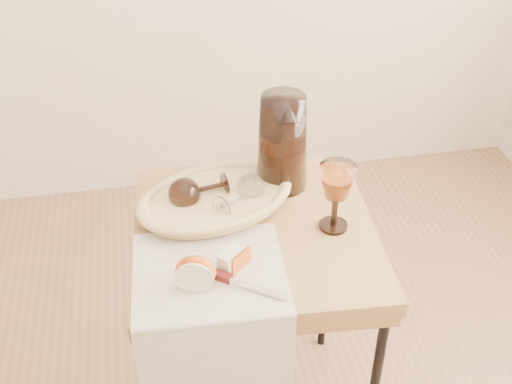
{
  "coord_description": "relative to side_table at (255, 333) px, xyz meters",
  "views": [
    {
      "loc": [
        0.09,
        -0.67,
        1.7
      ],
      "look_at": [
        0.32,
        0.48,
        0.85
      ],
      "focal_mm": 45.15,
      "sensor_mm": 36.0,
      "label": 1
    }
  ],
  "objects": [
    {
      "name": "side_table",
      "position": [
        0.0,
        0.0,
        0.0
      ],
      "size": [
        0.61,
        0.61,
        0.73
      ],
      "primitive_type": null,
      "rotation": [
        0.0,
        0.0,
        -0.07
      ],
      "color": "brown",
      "rests_on": "floor"
    },
    {
      "name": "tea_towel",
      "position": [
        -0.13,
        -0.14,
        0.37
      ],
      "size": [
        0.35,
        0.32,
        0.01
      ],
      "primitive_type": "cube",
      "rotation": [
        0.0,
        0.0,
        -0.06
      ],
      "color": "beige",
      "rests_on": "side_table"
    },
    {
      "name": "bread_basket",
      "position": [
        -0.08,
        0.09,
        0.39
      ],
      "size": [
        0.41,
        0.34,
        0.05
      ],
      "primitive_type": null,
      "rotation": [
        0.0,
        0.0,
        0.31
      ],
      "color": "#BB8D47",
      "rests_on": "side_table"
    },
    {
      "name": "goblet_lying_a",
      "position": [
        -0.11,
        0.11,
        0.42
      ],
      "size": [
        0.14,
        0.1,
        0.08
      ],
      "primitive_type": null,
      "rotation": [
        0.0,
        0.0,
        3.35
      ],
      "color": "#321E16",
      "rests_on": "bread_basket"
    },
    {
      "name": "goblet_lying_b",
      "position": [
        -0.03,
        0.07,
        0.41
      ],
      "size": [
        0.13,
        0.13,
        0.07
      ],
      "primitive_type": null,
      "rotation": [
        0.0,
        0.0,
        0.67
      ],
      "color": "white",
      "rests_on": "bread_basket"
    },
    {
      "name": "pitcher",
      "position": [
        0.1,
        0.17,
        0.49
      ],
      "size": [
        0.18,
        0.26,
        0.29
      ],
      "primitive_type": null,
      "rotation": [
        0.0,
        0.0,
        -0.02
      ],
      "color": "black",
      "rests_on": "side_table"
    },
    {
      "name": "wine_goblet",
      "position": [
        0.19,
        -0.03,
        0.45
      ],
      "size": [
        0.11,
        0.11,
        0.18
      ],
      "primitive_type": null,
      "rotation": [
        0.0,
        0.0,
        0.41
      ],
      "color": "white",
      "rests_on": "side_table"
    },
    {
      "name": "apple_half",
      "position": [
        -0.16,
        -0.17,
        0.41
      ],
      "size": [
        0.1,
        0.07,
        0.08
      ],
      "primitive_type": "ellipsoid",
      "rotation": [
        0.0,
        0.0,
        -0.25
      ],
      "color": "#DA0800",
      "rests_on": "tea_towel"
    },
    {
      "name": "apple_wedge",
      "position": [
        -0.07,
        -0.13,
        0.39
      ],
      "size": [
        0.07,
        0.07,
        0.04
      ],
      "primitive_type": "cube",
      "rotation": [
        0.0,
        0.0,
        0.71
      ],
      "color": "beige",
      "rests_on": "tea_towel"
    },
    {
      "name": "table_knife",
      "position": [
        -0.07,
        -0.19,
        0.38
      ],
      "size": [
        0.18,
        0.13,
        0.02
      ],
      "primitive_type": null,
      "rotation": [
        0.0,
        0.0,
        -0.61
      ],
      "color": "silver",
      "rests_on": "tea_towel"
    }
  ]
}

